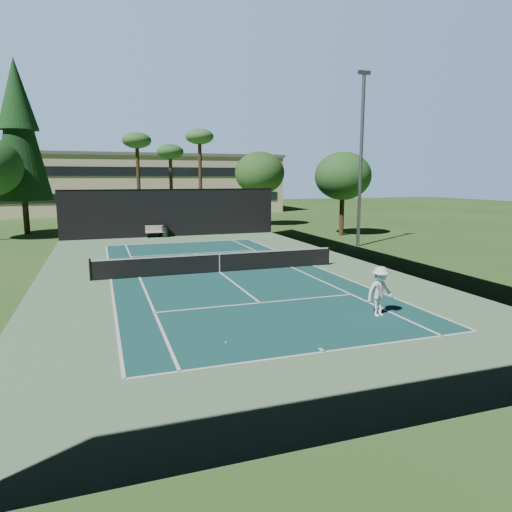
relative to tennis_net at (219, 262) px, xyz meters
The scene contains 21 objects.
ground 0.56m from the tennis_net, ahead, with size 160.00×160.00×0.00m, color #305B22.
apron_slab 0.55m from the tennis_net, ahead, with size 18.00×32.00×0.01m, color #638E64.
court_surface 0.55m from the tennis_net, ahead, with size 10.97×23.77×0.01m, color #174C4C.
court_lines 0.54m from the tennis_net, ahead, with size 11.07×23.87×0.01m.
tennis_net is the anchor object (origin of this frame).
fence 1.45m from the tennis_net, 90.00° to the left, with size 18.04×32.05×4.03m.
player 10.00m from the tennis_net, 69.45° to the right, with size 1.16×0.67×1.80m, color white.
tennis_ball_a 10.61m from the tennis_net, 103.41° to the right, with size 0.07×0.07×0.07m, color #C3E734.
tennis_ball_b 4.72m from the tennis_net, 112.88° to the left, with size 0.07×0.07×0.07m, color yellow.
tennis_ball_c 4.59m from the tennis_net, 88.81° to the left, with size 0.06×0.06×0.06m, color #D5F136.
tennis_ball_d 3.18m from the tennis_net, 133.96° to the left, with size 0.07×0.07×0.07m, color #B5CD2E.
park_bench 15.81m from the tennis_net, 95.58° to the left, with size 1.50×0.45×1.02m.
trash_bin 15.68m from the tennis_net, 92.47° to the left, with size 0.56×0.56×0.95m.
pine_tree 26.63m from the tennis_net, 118.61° to the left, with size 4.80×4.80×15.00m.
palm_a 25.26m from the tennis_net, 94.76° to the left, with size 2.80×2.80×9.32m.
palm_b 26.92m from the tennis_net, 86.70° to the left, with size 2.80×2.80×8.42m.
palm_c 24.69m from the tennis_net, 80.13° to the left, with size 2.80×2.80×9.77m.
decid_tree_a 24.65m from the tennis_net, 65.56° to the left, with size 5.12×5.12×7.62m.
decid_tree_b 18.99m from the tennis_net, 40.60° to the left, with size 4.80×4.80×7.14m.
campus_building 46.12m from the tennis_net, 90.00° to the left, with size 40.50×12.50×8.30m.
light_pole 14.66m from the tennis_net, 26.57° to the left, with size 0.90×0.25×12.22m.
Camera 1 is at (-5.84, -22.89, 4.88)m, focal length 32.00 mm.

